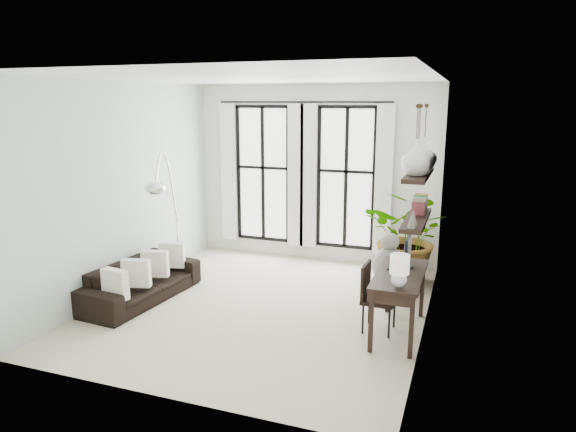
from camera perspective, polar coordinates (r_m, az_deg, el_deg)
The scene contains 16 objects.
floor at distance 7.53m, azimuth -2.78°, elevation -9.97°, with size 5.00×5.00×0.00m, color beige.
ceiling at distance 6.96m, azimuth -3.07°, elevation 15.15°, with size 5.00×5.00×0.00m, color white.
wall_left at distance 8.19m, azimuth -17.63°, elevation 2.96°, with size 5.00×5.00×0.00m, color #B6CBBD.
wall_right at distance 6.56m, azimuth 15.56°, elevation 0.80°, with size 5.00×5.00×0.00m, color white.
wall_back at distance 9.40m, azimuth 2.96°, elevation 4.71°, with size 4.50×4.50×0.00m, color white.
windows at distance 9.39m, azimuth 1.66°, elevation 4.47°, with size 3.26×0.13×2.65m.
wall_shelves at distance 6.35m, azimuth 14.22°, elevation 1.67°, with size 0.25×1.30×0.60m.
sofa at distance 7.96m, azimuth -16.00°, elevation -6.97°, with size 1.97×0.77×0.57m, color black.
throw_pillows at distance 7.84m, azimuth -15.50°, elevation -5.61°, with size 0.40×1.52×0.40m.
plant at distance 8.48m, azimuth 13.38°, elevation -2.25°, with size 1.38×1.19×1.53m, color #2D7228.
desk at distance 6.53m, azimuth 12.23°, elevation -6.83°, with size 0.58×1.36×1.20m.
desk_chair at distance 6.70m, azimuth 9.47°, elevation -8.44°, with size 0.43×0.43×0.88m.
arc_lamp at distance 8.07m, azimuth -13.46°, elevation 3.79°, with size 0.71×1.47×2.19m.
buddha at distance 7.93m, azimuth 11.13°, elevation -5.84°, with size 0.55×0.55×0.98m.
vase_a at distance 5.98m, azimuth 14.22°, elevation 6.25°, with size 0.37×0.37×0.38m, color white.
vase_b at distance 6.38m, azimuth 14.58°, elevation 6.60°, with size 0.37×0.37×0.38m, color white.
Camera 1 is at (2.68, -6.41, 2.89)m, focal length 32.00 mm.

